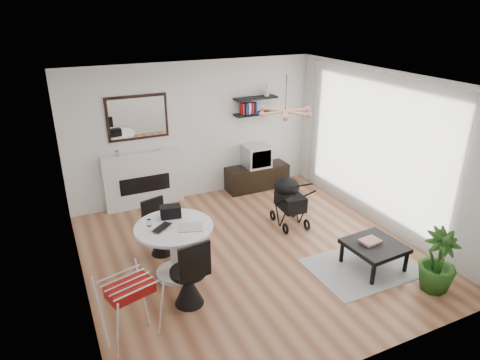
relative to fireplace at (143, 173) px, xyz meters
name	(u,v)px	position (x,y,z in m)	size (l,w,h in m)	color
floor	(252,253)	(1.10, -2.42, -0.69)	(5.00, 5.00, 0.00)	brown
ceiling	(254,81)	(1.10, -2.42, 2.01)	(5.00, 5.00, 0.00)	white
wall_back	(195,131)	(1.10, 0.08, 0.66)	(5.00, 5.00, 0.00)	white
wall_left	(73,206)	(-1.40, -2.42, 0.66)	(5.00, 5.00, 0.00)	white
wall_right	(384,151)	(3.60, -2.42, 0.66)	(5.00, 5.00, 0.00)	white
sheer_curtain	(371,148)	(3.50, -2.22, 0.66)	(0.04, 3.60, 2.60)	white
fireplace	(143,173)	(0.00, 0.00, 0.00)	(1.50, 0.17, 2.16)	white
shelf_lower	(255,114)	(2.36, -0.05, 0.91)	(0.90, 0.25, 0.04)	black
shelf_upper	(256,98)	(2.36, -0.05, 1.23)	(0.90, 0.25, 0.04)	black
pendant_lamp	(285,112)	(1.80, -2.12, 1.46)	(0.90, 0.90, 0.10)	tan
tv_console	(257,177)	(2.36, -0.17, -0.43)	(1.33, 0.47, 0.50)	black
crt_tv	(257,156)	(2.34, -0.17, 0.04)	(0.52, 0.45, 0.45)	silver
dining_table	(175,243)	(-0.15, -2.48, -0.15)	(1.10, 1.10, 0.81)	white
laptop	(165,229)	(-0.29, -2.52, 0.14)	(0.33, 0.21, 0.03)	black
black_bag	(171,212)	(-0.11, -2.21, 0.21)	(0.29, 0.18, 0.18)	black
newspaper	(191,227)	(0.05, -2.62, 0.13)	(0.34, 0.28, 0.01)	silver
drinking_glass	(149,223)	(-0.46, -2.34, 0.17)	(0.06, 0.06, 0.10)	white
chair_far	(160,237)	(-0.19, -1.80, -0.40)	(0.45, 0.47, 0.89)	black
chair_near	(189,284)	(-0.19, -3.19, -0.37)	(0.48, 0.50, 1.00)	black
drying_rack	(131,310)	(-1.01, -3.55, -0.23)	(0.70, 0.67, 0.86)	white
stroller	(289,203)	(2.15, -1.81, -0.29)	(0.53, 0.79, 0.93)	black
rug	(363,267)	(2.45, -3.50, -0.68)	(1.60, 1.16, 0.01)	#ADADAD
coffee_table	(375,246)	(2.57, -3.55, -0.33)	(0.80, 0.80, 0.39)	black
magazines	(370,241)	(2.53, -3.48, -0.26)	(0.28, 0.22, 0.04)	#C04630
potted_plant	(438,261)	(2.97, -4.32, -0.24)	(0.50, 0.50, 0.90)	#214F16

